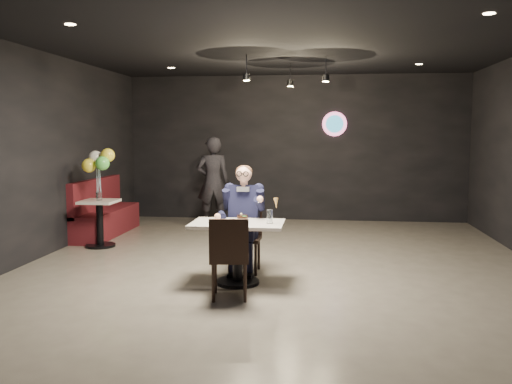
# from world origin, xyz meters

# --- Properties ---
(floor) EXTENTS (9.00, 9.00, 0.00)m
(floor) POSITION_xyz_m (0.00, 0.00, 0.00)
(floor) COLOR slate
(floor) RESTS_ON ground
(wall_sign) EXTENTS (0.50, 0.06, 0.50)m
(wall_sign) POSITION_xyz_m (0.80, 4.47, 2.00)
(wall_sign) COLOR pink
(wall_sign) RESTS_ON floor
(pendant_lights) EXTENTS (1.40, 1.20, 0.36)m
(pendant_lights) POSITION_xyz_m (0.00, 2.00, 2.88)
(pendant_lights) COLOR black
(pendant_lights) RESTS_ON floor
(main_table) EXTENTS (1.10, 0.70, 0.75)m
(main_table) POSITION_xyz_m (-0.43, -0.49, 0.38)
(main_table) COLOR white
(main_table) RESTS_ON floor
(chair_far) EXTENTS (0.42, 0.46, 0.92)m
(chair_far) POSITION_xyz_m (-0.43, 0.06, 0.46)
(chair_far) COLOR black
(chair_far) RESTS_ON floor
(chair_near) EXTENTS (0.48, 0.51, 0.92)m
(chair_near) POSITION_xyz_m (-0.43, -1.05, 0.46)
(chair_near) COLOR black
(chair_near) RESTS_ON floor
(seated_man) EXTENTS (0.60, 0.80, 1.44)m
(seated_man) POSITION_xyz_m (-0.43, 0.06, 0.72)
(seated_man) COLOR black
(seated_man) RESTS_ON floor
(dessert_plate) EXTENTS (0.19, 0.19, 0.01)m
(dessert_plate) POSITION_xyz_m (-0.42, -0.57, 0.76)
(dessert_plate) COLOR white
(dessert_plate) RESTS_ON main_table
(cake_slice) EXTENTS (0.14, 0.12, 0.08)m
(cake_slice) POSITION_xyz_m (-0.36, -0.55, 0.80)
(cake_slice) COLOR black
(cake_slice) RESTS_ON dessert_plate
(mint_leaf) EXTENTS (0.06, 0.04, 0.01)m
(mint_leaf) POSITION_xyz_m (-0.34, -0.59, 0.84)
(mint_leaf) COLOR #2E8F44
(mint_leaf) RESTS_ON cake_slice
(sundae_glass) EXTENTS (0.07, 0.07, 0.16)m
(sundae_glass) POSITION_xyz_m (-0.04, -0.52, 0.83)
(sundae_glass) COLOR silver
(sundae_glass) RESTS_ON main_table
(wafer_cone) EXTENTS (0.08, 0.08, 0.12)m
(wafer_cone) POSITION_xyz_m (0.04, -0.53, 0.99)
(wafer_cone) COLOR tan
(wafer_cone) RESTS_ON sundae_glass
(booth_bench) EXTENTS (0.50, 2.01, 1.00)m
(booth_bench) POSITION_xyz_m (-3.25, 2.36, 0.50)
(booth_bench) COLOR #4F1114
(booth_bench) RESTS_ON floor
(side_table) EXTENTS (0.54, 0.54, 0.68)m
(side_table) POSITION_xyz_m (-2.95, 1.36, 0.34)
(side_table) COLOR white
(side_table) RESTS_ON floor
(balloon_vase) EXTENTS (0.10, 0.10, 0.14)m
(balloon_vase) POSITION_xyz_m (-2.95, 1.36, 0.82)
(balloon_vase) COLOR silver
(balloon_vase) RESTS_ON side_table
(balloon_bunch) EXTENTS (0.40, 0.40, 0.67)m
(balloon_bunch) POSITION_xyz_m (-2.95, 1.36, 1.23)
(balloon_bunch) COLOR yellow
(balloon_bunch) RESTS_ON balloon_vase
(passerby) EXTENTS (0.71, 0.53, 1.74)m
(passerby) POSITION_xyz_m (-1.54, 3.47, 0.87)
(passerby) COLOR black
(passerby) RESTS_ON floor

